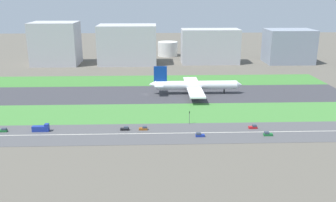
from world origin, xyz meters
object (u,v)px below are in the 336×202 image
car_0 (3,130)px  truck_0 (41,128)px  car_2 (253,127)px  airliner (194,85)px  fuel_tank_east (195,49)px  car_6 (125,129)px  terminal_building (56,43)px  hangar_building (128,45)px  traffic_light (189,116)px  fuel_tank_west (140,49)px  car_3 (200,135)px  cargo_warehouse (289,46)px  car_4 (268,134)px  car_1 (144,128)px  office_tower (210,46)px  fuel_tank_centre (168,49)px

car_0 → truck_0: bearing=-0.0°
car_2 → truck_0: bearing=-180.0°
airliner → fuel_tank_east: airliner is taller
car_6 → car_0: 61.75m
truck_0 → car_0: (-19.24, 0.00, -0.75)m
terminal_building → hangar_building: terminal_building is taller
traffic_light → terminal_building: bearing=123.4°
car_2 → fuel_tank_west: (-67.29, 227.00, 7.12)m
car_3 → cargo_warehouse: cargo_warehouse is taller
car_4 → cargo_warehouse: cargo_warehouse is taller
fuel_tank_west → fuel_tank_east: (61.09, 0.00, -0.87)m
truck_0 → cargo_warehouse: cargo_warehouse is taller
traffic_light → fuel_tank_west: bearing=99.0°
car_1 → hangar_building: (-20.50, 182.00, 18.12)m
truck_0 → traffic_light: (76.33, 7.99, 2.62)m
car_6 → office_tower: 195.83m
truck_0 → terminal_building: 186.94m
airliner → car_3: (-5.42, -78.00, -5.31)m
truck_0 → fuel_tank_centre: (72.60, 227.00, 6.17)m
airliner → car_0: size_ratio=14.77×
traffic_light → fuel_tank_west: size_ratio=0.39×
terminal_building → fuel_tank_west: bearing=29.4°
car_2 → fuel_tank_west: 236.87m
hangar_building → fuel_tank_east: 85.09m
airliner → car_1: (-33.16, -68.00, -5.31)m
airliner → fuel_tank_west: 164.86m
airliner → car_2: (23.78, -68.00, -5.31)m
car_0 → fuel_tank_centre: size_ratio=0.20×
car_2 → terminal_building: size_ratio=0.10×
office_tower → fuel_tank_centre: 61.16m
car_0 → hangar_building: hangar_building is taller
cargo_warehouse → fuel_tank_east: 100.50m
car_2 → terminal_building: bearing=129.0°
car_6 → fuel_tank_west: 227.11m
fuel_tank_west → airliner: bearing=-74.7°
truck_0 → fuel_tank_west: 230.87m
truck_0 → car_0: bearing=180.0°
hangar_building → fuel_tank_west: size_ratio=3.02×
car_4 → fuel_tank_centre: fuel_tank_centre is taller
car_3 → car_6: bearing=-15.0°
airliner → car_4: 83.15m
airliner → car_1: bearing=-116.0°
airliner → terminal_building: (-123.48, 114.00, 14.22)m
truck_0 → office_tower: office_tower is taller
car_4 → car_0: same height
terminal_building → hangar_building: bearing=0.0°
car_1 → traffic_light: traffic_light is taller
airliner → car_1: size_ratio=14.77×
car_1 → car_4: size_ratio=1.00×
car_1 → car_2: bearing=0.0°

